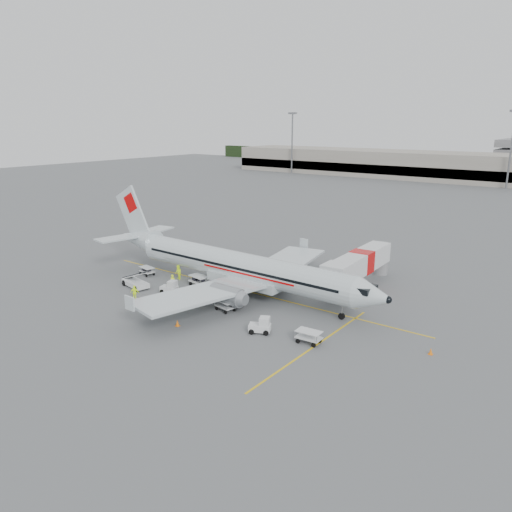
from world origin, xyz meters
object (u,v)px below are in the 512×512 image
object	(u,v)px
tug_mid	(195,293)
tug_aft	(169,287)
aircraft	(241,248)
belt_loader	(135,276)
jet_bridge	(361,269)
tug_fore	(260,325)

from	to	relation	value
tug_mid	tug_aft	xyz separation A→B (m)	(-4.10, -0.01, -0.04)
aircraft	tug_mid	bearing A→B (deg)	-114.93
belt_loader	tug_aft	size ratio (longest dim) A/B	2.70
jet_bridge	tug_mid	size ratio (longest dim) A/B	8.20
tug_fore	tug_aft	size ratio (longest dim) A/B	1.04
belt_loader	aircraft	bearing A→B (deg)	39.92
aircraft	tug_aft	distance (m)	9.47
aircraft	tug_mid	distance (m)	7.22
jet_bridge	belt_loader	bearing A→B (deg)	-144.75
jet_bridge	tug_aft	distance (m)	22.64
aircraft	tug_mid	world-z (taller)	aircraft
belt_loader	tug_fore	xyz separation A→B (m)	(19.73, -1.76, -0.64)
jet_bridge	tug_mid	xyz separation A→B (m)	(-12.62, -15.19, -1.41)
belt_loader	tug_fore	world-z (taller)	belt_loader
aircraft	tug_mid	xyz separation A→B (m)	(-2.47, -5.03, -4.56)
aircraft	tug_aft	xyz separation A→B (m)	(-6.57, -5.04, -4.60)
jet_bridge	tug_fore	world-z (taller)	jet_bridge
tug_aft	jet_bridge	bearing A→B (deg)	26.26
tug_fore	tug_mid	xyz separation A→B (m)	(-10.93, 2.78, 0.01)
aircraft	jet_bridge	distance (m)	14.70
aircraft	jet_bridge	world-z (taller)	aircraft
tug_fore	tug_mid	size ratio (longest dim) A/B	0.99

